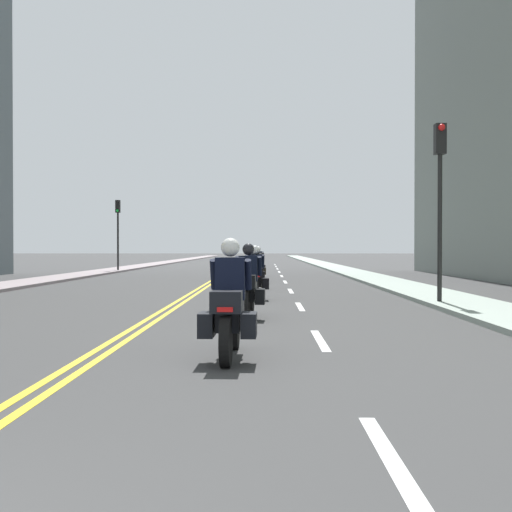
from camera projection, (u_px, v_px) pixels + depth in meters
name	position (u px, v px, depth m)	size (l,w,h in m)	color
ground_plane	(235.00, 267.00, 50.50)	(264.00, 264.00, 0.00)	#383838
sidewalk_left	(139.00, 266.00, 50.61)	(2.10, 144.00, 0.12)	gray
sidewalk_right	(331.00, 267.00, 50.40)	(2.10, 144.00, 0.12)	#97A59B
centreline_yellow_inner	(233.00, 267.00, 50.51)	(0.12, 132.00, 0.01)	yellow
centreline_yellow_outer	(236.00, 267.00, 50.50)	(0.12, 132.00, 0.01)	yellow
lane_dashes_white	(283.00, 279.00, 31.46)	(0.14, 56.40, 0.01)	silver
motorcycle_0	(230.00, 311.00, 8.69)	(0.77, 2.11, 1.66)	black
motorcycle_1	(248.00, 288.00, 13.76)	(0.78, 2.23, 1.63)	black
motorcycle_2	(255.00, 278.00, 18.88)	(0.78, 2.19, 1.60)	black
motorcycle_3	(254.00, 271.00, 23.33)	(0.77, 2.22, 1.60)	black
motorcycle_4	(258.00, 267.00, 28.57)	(0.77, 2.17, 1.58)	black
motorcycle_5	(258.00, 265.00, 33.74)	(0.76, 2.22, 1.62)	black
traffic_light_near	(440.00, 180.00, 16.69)	(0.28, 0.38, 4.79)	black
traffic_light_far	(118.00, 222.00, 40.46)	(0.28, 0.38, 4.58)	black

